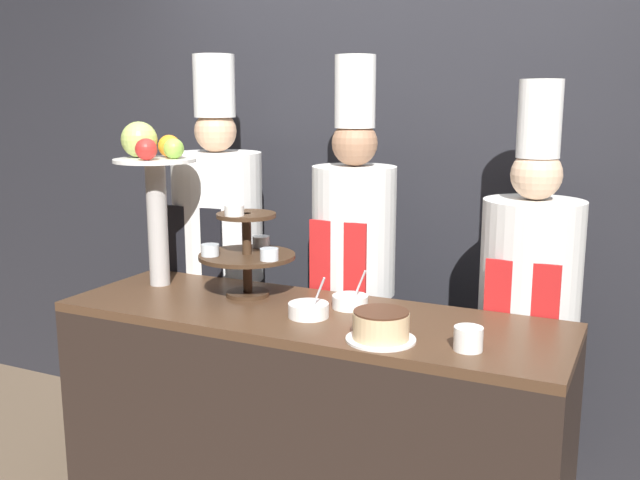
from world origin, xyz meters
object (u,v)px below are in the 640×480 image
Objects in this scene: tiered_stand at (246,250)px; chef_center_right at (529,304)px; cup_white at (468,339)px; serving_bowl_far at (350,301)px; chef_center_left at (353,265)px; fruit_pedestal at (152,173)px; chef_left at (219,250)px; cake_round at (381,326)px; serving_bowl_near at (309,310)px.

tiered_stand is 1.11m from chef_center_right.
tiered_stand is at bearing 165.90° from cup_white.
chef_center_left is (-0.15, 0.37, 0.04)m from serving_bowl_far.
tiered_stand is 4.17× the size of cup_white.
chef_center_right reaches higher than tiered_stand.
cup_white is (1.38, -0.24, -0.43)m from fruit_pedestal.
chef_left is (-1.33, 0.63, 0.04)m from cup_white.
cup_white is 0.91m from chef_center_left.
cake_round is 0.12× the size of chef_left.
serving_bowl_near is at bearing -141.31° from chef_center_right.
tiered_stand is 0.40m from serving_bowl_near.
serving_bowl_far is at bearing -68.77° from chef_center_left.
cup_white is 0.05× the size of chef_left.
cake_round is at bearing -21.45° from serving_bowl_near.
serving_bowl_far is at bearing 3.34° from tiered_stand.
chef_center_left reaches higher than serving_bowl_near.
fruit_pedestal is 7.43× the size of cup_white.
chef_center_left is (0.28, 0.40, -0.12)m from tiered_stand.
cake_round is 0.35m from serving_bowl_near.
cake_round is at bearing -13.71° from fruit_pedestal.
tiered_stand is 0.21× the size of chef_center_right.
tiered_stand is 0.57m from chef_left.
chef_center_left is at bearing 111.23° from serving_bowl_far.
cake_round is 1.25m from chef_left.
tiered_stand is 0.50m from chef_center_left.
chef_center_left reaches higher than cup_white.
chef_left reaches higher than chef_center_left.
chef_center_left reaches higher than chef_center_right.
serving_bowl_far is 0.70m from chef_center_right.
chef_left is (-0.74, 0.54, 0.05)m from serving_bowl_near.
tiered_stand reaches higher than serving_bowl_far.
tiered_stand is 0.20× the size of chef_center_left.
cake_round is (0.66, -0.27, -0.14)m from tiered_stand.
chef_left is 1.07× the size of chef_center_right.
chef_center_right is at bearing -0.00° from chef_center_left.
tiered_stand is at bearing -0.14° from fruit_pedestal.
serving_bowl_near is at bearing -10.34° from fruit_pedestal.
fruit_pedestal reaches higher than cake_round.
tiered_stand is at bearing -176.66° from serving_bowl_far.
serving_bowl_near is at bearing -22.59° from tiered_stand.
chef_center_left is at bearing 119.49° from cake_round.
serving_bowl_near is (0.34, -0.14, -0.16)m from tiered_stand.
cake_round is 2.51× the size of cup_white.
fruit_pedestal is at bearing -96.25° from chef_left.
cup_white is 0.05× the size of chef_center_right.
cup_white is 0.05× the size of chef_center_left.
fruit_pedestal is 4.42× the size of serving_bowl_near.
serving_bowl_far is (0.87, 0.02, -0.44)m from fruit_pedestal.
cake_round is at bearing -51.61° from serving_bowl_far.
fruit_pedestal is 0.36× the size of chef_center_left.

